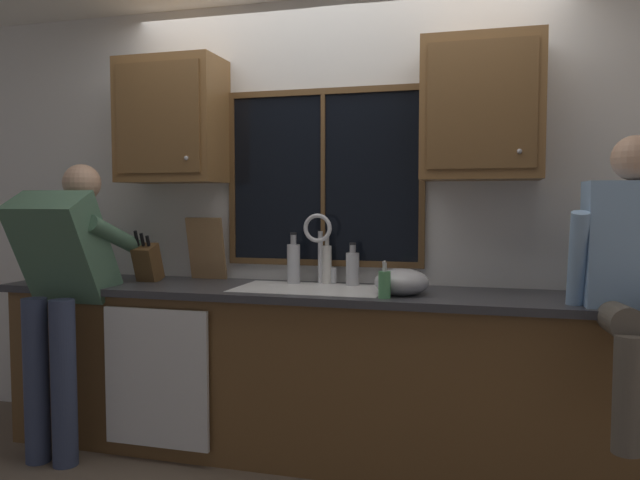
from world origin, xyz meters
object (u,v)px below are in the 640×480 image
(soap_dispenser, at_px, (384,284))
(bottle_amber_small, at_px, (327,263))
(cutting_board, at_px, (206,249))
(bottle_green_glass, at_px, (294,263))
(person_standing, at_px, (63,278))
(knife_block, at_px, (148,263))
(mixing_bowl, at_px, (401,282))
(person_sitting_on_counter, at_px, (637,268))
(bottle_tall_clear, at_px, (353,268))

(soap_dispenser, bearing_deg, bottle_amber_small, 132.45)
(soap_dispenser, height_order, bottle_amber_small, bottle_amber_small)
(cutting_board, relative_size, bottle_green_glass, 1.30)
(person_standing, distance_m, knife_block, 0.48)
(cutting_board, relative_size, mixing_bowl, 1.38)
(cutting_board, distance_m, soap_dispenser, 1.23)
(person_sitting_on_counter, relative_size, bottle_green_glass, 4.31)
(knife_block, height_order, mixing_bowl, knife_block)
(knife_block, bearing_deg, person_sitting_on_counter, -6.77)
(person_standing, xyz_separation_m, bottle_tall_clear, (1.49, 0.52, 0.04))
(person_sitting_on_counter, distance_m, cutting_board, 2.30)
(knife_block, bearing_deg, cutting_board, 31.84)
(mixing_bowl, bearing_deg, bottle_green_glass, 160.08)
(person_sitting_on_counter, xyz_separation_m, bottle_tall_clear, (-1.34, 0.45, -0.09))
(person_standing, xyz_separation_m, bottle_green_glass, (1.15, 0.51, 0.07))
(person_sitting_on_counter, relative_size, soap_dispenser, 6.83)
(bottle_green_glass, bearing_deg, bottle_amber_small, 16.51)
(mixing_bowl, distance_m, soap_dispenser, 0.16)
(bottle_green_glass, height_order, bottle_tall_clear, bottle_green_glass)
(mixing_bowl, relative_size, soap_dispenser, 1.49)
(person_standing, xyz_separation_m, soap_dispenser, (1.73, 0.12, 0.02))
(knife_block, xyz_separation_m, bottle_green_glass, (0.85, 0.14, 0.01))
(soap_dispenser, distance_m, bottle_tall_clear, 0.47)
(person_sitting_on_counter, distance_m, soap_dispenser, 1.10)
(cutting_board, xyz_separation_m, bottle_green_glass, (0.56, -0.04, -0.06))
(person_standing, bearing_deg, bottle_green_glass, 23.90)
(bottle_amber_small, bearing_deg, soap_dispenser, -47.55)
(person_standing, height_order, bottle_amber_small, person_standing)
(knife_block, relative_size, bottle_amber_small, 1.14)
(knife_block, distance_m, bottle_amber_small, 1.05)
(bottle_tall_clear, xyz_separation_m, bottle_amber_small, (-0.16, 0.04, 0.02))
(knife_block, distance_m, bottle_green_glass, 0.86)
(cutting_board, distance_m, bottle_amber_small, 0.75)
(mixing_bowl, relative_size, bottle_tall_clear, 1.15)
(person_sitting_on_counter, distance_m, mixing_bowl, 1.06)
(person_standing, bearing_deg, soap_dispenser, 3.99)
(soap_dispenser, xyz_separation_m, bottle_amber_small, (-0.40, 0.44, 0.05))
(knife_block, bearing_deg, person_standing, -128.66)
(knife_block, xyz_separation_m, bottle_amber_small, (1.04, 0.19, 0.01))
(cutting_board, bearing_deg, mixing_bowl, -12.80)
(bottle_tall_clear, bearing_deg, bottle_amber_small, 165.02)
(mixing_bowl, height_order, bottle_amber_small, bottle_amber_small)
(person_sitting_on_counter, bearing_deg, bottle_green_glass, 165.33)
(person_sitting_on_counter, height_order, cutting_board, person_sitting_on_counter)
(person_sitting_on_counter, height_order, knife_block, person_sitting_on_counter)
(person_standing, relative_size, soap_dispenser, 8.67)
(cutting_board, distance_m, bottle_tall_clear, 0.91)
(person_standing, distance_m, person_sitting_on_counter, 2.84)
(person_sitting_on_counter, height_order, soap_dispenser, person_sitting_on_counter)
(cutting_board, bearing_deg, bottle_green_glass, -4.08)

